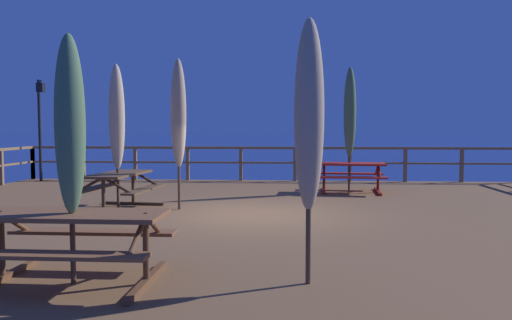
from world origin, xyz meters
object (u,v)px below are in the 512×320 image
Objects in this scene: picnic_table_back_right at (119,183)px; patio_umbrella_short_front at (178,114)px; picnic_table_mid_left at (351,171)px; patio_umbrella_tall_front at (309,116)px; picnic_table_front_left at (73,231)px; patio_umbrella_short_mid at (117,118)px; patio_umbrella_tall_mid_right at (70,126)px; lamp_post_hooked at (40,114)px; patio_umbrella_tall_back_left at (350,113)px.

patio_umbrella_short_front is at bearing 8.11° from picnic_table_back_right.
picnic_table_mid_left is 8.17m from patio_umbrella_tall_front.
patio_umbrella_short_mid is (-1.17, 4.77, 1.33)m from picnic_table_front_left.
patio_umbrella_tall_mid_right is 0.90× the size of patio_umbrella_short_mid.
picnic_table_front_left is 11.59m from lamp_post_hooked.
patio_umbrella_short_mid is at bearing -170.12° from patio_umbrella_short_front.
patio_umbrella_tall_mid_right is (1.17, -4.85, 1.15)m from picnic_table_back_right.
patio_umbrella_short_front is at bearing -141.32° from picnic_table_mid_left.
patio_umbrella_short_front reaches higher than picnic_table_back_right.
picnic_table_mid_left is 9.75m from lamp_post_hooked.
lamp_post_hooked is at bearing 118.57° from picnic_table_front_left.
patio_umbrella_short_mid is at bearing 103.81° from patio_umbrella_tall_mid_right.
picnic_table_front_left is 5.18m from patio_umbrella_short_front.
lamp_post_hooked reaches higher than picnic_table_mid_left.
patio_umbrella_tall_front is at bearing -99.81° from picnic_table_mid_left.
patio_umbrella_tall_back_left reaches higher than picnic_table_mid_left.
patio_umbrella_short_mid reaches higher than picnic_table_front_left.
patio_umbrella_tall_back_left is 1.22× the size of patio_umbrella_tall_mid_right.
patio_umbrella_tall_back_left is 1.10× the size of patio_umbrella_short_mid.
patio_umbrella_tall_front is at bearing -51.66° from picnic_table_back_right.
picnic_table_front_left is 1.05× the size of picnic_table_back_right.
patio_umbrella_short_front is at bearing 9.88° from patio_umbrella_short_mid.
patio_umbrella_short_mid is at bearing -146.47° from patio_umbrella_tall_back_left.
picnic_table_mid_left is 0.65× the size of patio_umbrella_tall_front.
patio_umbrella_tall_front is at bearing 3.77° from patio_umbrella_tall_mid_right.
picnic_table_mid_left and picnic_table_front_left have the same top height.
patio_umbrella_short_front is 1.09× the size of patio_umbrella_tall_front.
picnic_table_front_left is at bearing -76.25° from patio_umbrella_short_mid.
picnic_table_front_left is 1.14m from patio_umbrella_tall_mid_right.
patio_umbrella_tall_mid_right is 2.54m from patio_umbrella_tall_front.
patio_umbrella_short_front is 0.97× the size of lamp_post_hooked.
patio_umbrella_short_mid is at bearing 103.75° from picnic_table_front_left.
patio_umbrella_tall_back_left is (3.88, 8.12, 1.52)m from picnic_table_front_left.
lamp_post_hooked is (-8.04, 9.96, 0.31)m from patio_umbrella_tall_front.
picnic_table_back_right is 0.59× the size of lamp_post_hooked.
patio_umbrella_tall_front reaches higher than picnic_table_mid_left.
patio_umbrella_short_mid is (-1.18, 4.81, 0.19)m from patio_umbrella_tall_mid_right.
patio_umbrella_short_mid is at bearing -146.95° from picnic_table_mid_left.
patio_umbrella_short_mid is (-0.01, -0.04, 1.33)m from picnic_table_back_right.
picnic_table_back_right is 1.87m from patio_umbrella_short_front.
picnic_table_back_right is (-1.16, 4.81, -0.01)m from picnic_table_front_left.
patio_umbrella_short_mid is 1.24m from patio_umbrella_short_front.
patio_umbrella_tall_mid_right reaches higher than picnic_table_mid_left.
patio_umbrella_tall_front reaches higher than picnic_table_back_right.
patio_umbrella_short_mid is at bearing -50.87° from lamp_post_hooked.
lamp_post_hooked is at bearing 128.91° from patio_umbrella_tall_front.
patio_umbrella_short_mid is 0.93× the size of lamp_post_hooked.
patio_umbrella_short_mid reaches higher than picnic_table_mid_left.
picnic_table_mid_left is at bearing 80.19° from patio_umbrella_tall_front.
patio_umbrella_tall_back_left reaches higher than patio_umbrella_short_mid.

